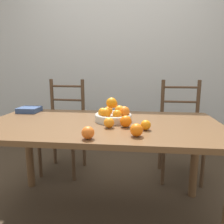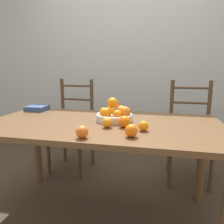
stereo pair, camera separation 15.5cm
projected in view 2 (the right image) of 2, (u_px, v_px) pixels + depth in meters
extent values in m
plane|color=#423323|center=(103.00, 215.00, 1.76)|extent=(12.00, 12.00, 0.00)
cube|color=beige|center=(130.00, 58.00, 2.95)|extent=(8.00, 0.06, 2.60)
cube|color=brown|center=(102.00, 125.00, 1.61)|extent=(1.73, 0.92, 0.03)
cylinder|color=brown|center=(37.00, 148.00, 2.21)|extent=(0.07, 0.07, 0.74)
cylinder|color=brown|center=(201.00, 162.00, 1.88)|extent=(0.07, 0.07, 0.74)
cylinder|color=beige|center=(114.00, 118.00, 1.64)|extent=(0.28, 0.28, 0.04)
torus|color=beige|center=(114.00, 115.00, 1.64)|extent=(0.28, 0.28, 0.02)
sphere|color=orange|center=(125.00, 112.00, 1.60)|extent=(0.08, 0.08, 0.08)
sphere|color=orange|center=(121.00, 110.00, 1.70)|extent=(0.07, 0.07, 0.07)
sphere|color=orange|center=(110.00, 111.00, 1.71)|extent=(0.07, 0.07, 0.07)
sphere|color=orange|center=(103.00, 112.00, 1.65)|extent=(0.07, 0.07, 0.07)
sphere|color=orange|center=(106.00, 113.00, 1.58)|extent=(0.08, 0.08, 0.08)
sphere|color=orange|center=(117.00, 114.00, 1.55)|extent=(0.07, 0.07, 0.07)
sphere|color=orange|center=(114.00, 104.00, 1.62)|extent=(0.06, 0.06, 0.06)
sphere|color=orange|center=(114.00, 104.00, 1.63)|extent=(0.06, 0.06, 0.06)
sphere|color=orange|center=(112.00, 103.00, 1.61)|extent=(0.08, 0.08, 0.08)
sphere|color=orange|center=(143.00, 126.00, 1.38)|extent=(0.07, 0.07, 0.07)
sphere|color=orange|center=(131.00, 131.00, 1.25)|extent=(0.08, 0.08, 0.08)
sphere|color=orange|center=(124.00, 122.00, 1.46)|extent=(0.08, 0.08, 0.08)
sphere|color=orange|center=(82.00, 132.00, 1.23)|extent=(0.07, 0.07, 0.07)
sphere|color=orange|center=(107.00, 123.00, 1.45)|extent=(0.07, 0.07, 0.07)
cylinder|color=#513823|center=(49.00, 154.00, 2.41)|extent=(0.04, 0.04, 0.47)
cylinder|color=#513823|center=(80.00, 158.00, 2.31)|extent=(0.04, 0.04, 0.47)
cylinder|color=#513823|center=(64.00, 121.00, 2.70)|extent=(0.04, 0.04, 1.04)
cylinder|color=#513823|center=(92.00, 123.00, 2.59)|extent=(0.04, 0.04, 1.04)
cube|color=#513823|center=(71.00, 129.00, 2.48)|extent=(0.45, 0.43, 0.04)
cylinder|color=#513823|center=(77.00, 112.00, 2.62)|extent=(0.38, 0.05, 0.02)
cylinder|color=#513823|center=(77.00, 99.00, 2.59)|extent=(0.38, 0.05, 0.02)
cylinder|color=#513823|center=(76.00, 86.00, 2.56)|extent=(0.38, 0.05, 0.02)
cylinder|color=#513823|center=(170.00, 165.00, 2.13)|extent=(0.04, 0.04, 0.47)
cylinder|color=#513823|center=(211.00, 169.00, 2.04)|extent=(0.04, 0.04, 0.47)
cylinder|color=#513823|center=(170.00, 127.00, 2.42)|extent=(0.04, 0.04, 1.04)
cylinder|color=#513823|center=(207.00, 130.00, 2.33)|extent=(0.04, 0.04, 1.04)
cube|color=#513823|center=(190.00, 136.00, 2.21)|extent=(0.43, 0.41, 0.04)
cylinder|color=#513823|center=(189.00, 117.00, 2.35)|extent=(0.38, 0.03, 0.02)
cylinder|color=#513823|center=(190.00, 103.00, 2.32)|extent=(0.38, 0.03, 0.02)
cylinder|color=#513823|center=(191.00, 88.00, 2.29)|extent=(0.38, 0.03, 0.02)
cube|color=#334770|center=(37.00, 108.00, 2.05)|extent=(0.18, 0.17, 0.04)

